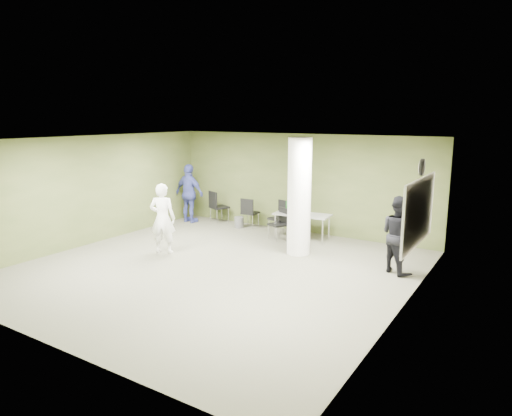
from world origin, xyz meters
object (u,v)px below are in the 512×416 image
Objects in this scene: woman_white at (163,218)px; chair_back_left at (217,204)px; folding_table at (302,215)px; man_black at (398,235)px; man_blue at (189,193)px.

chair_back_left is at bearing -100.69° from woman_white.
man_black reaches higher than folding_table.
folding_table is at bearing 7.89° from man_black.
man_blue reaches higher than woman_white.
man_black reaches higher than chair_back_left.
folding_table is 0.90× the size of woman_white.
folding_table is at bearing -176.40° from man_blue.
chair_back_left is 0.92m from man_blue.
folding_table is at bearing -163.17° from chair_back_left.
woman_white is (-2.30, -2.89, 0.19)m from folding_table.
folding_table is 1.55× the size of chair_back_left.
man_blue is at bearing 175.61° from folding_table.
man_blue is (-0.76, -0.39, 0.33)m from chair_back_left.
folding_table is 3.89m from man_blue.
man_blue reaches higher than chair_back_left.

